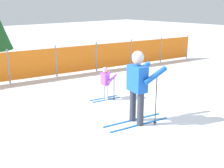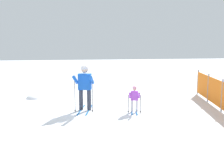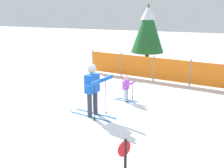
% 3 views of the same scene
% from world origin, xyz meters
% --- Properties ---
extents(ground_plane, '(60.00, 60.00, 0.00)m').
position_xyz_m(ground_plane, '(0.00, 0.00, 0.00)').
color(ground_plane, white).
extents(skier_adult, '(1.65, 0.82, 1.71)m').
position_xyz_m(skier_adult, '(-0.06, -0.08, 1.02)').
color(skier_adult, '#1966B2').
rests_on(skier_adult, ground_plane).
extents(skier_child, '(0.93, 0.49, 0.97)m').
position_xyz_m(skier_child, '(0.49, 1.68, 0.56)').
color(skier_child, '#1966B2').
rests_on(skier_child, ground_plane).
extents(snow_mound, '(0.80, 0.68, 0.32)m').
position_xyz_m(snow_mound, '(-2.69, -2.27, 0.00)').
color(snow_mound, white).
rests_on(snow_mound, ground_plane).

